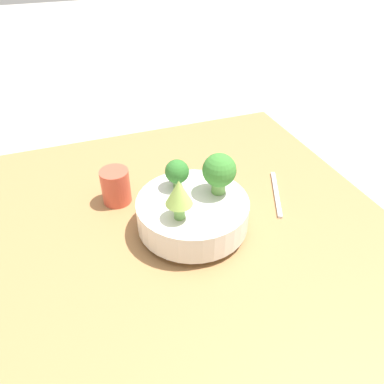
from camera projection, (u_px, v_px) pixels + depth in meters
ground_plane at (197, 239)px, 0.83m from camera, size 6.00×6.00×0.00m
table at (197, 233)px, 0.82m from camera, size 0.94×0.85×0.04m
bowl at (192, 212)px, 0.78m from camera, size 0.23×0.23×0.07m
broccoli_floret_front at (219, 171)px, 0.75m from camera, size 0.07×0.07×0.09m
broccoli_floret_right at (177, 172)px, 0.78m from camera, size 0.05×0.05×0.06m
romanesco_piece_far at (179, 194)px, 0.69m from camera, size 0.05×0.05×0.09m
cup at (116, 186)px, 0.86m from camera, size 0.07×0.07×0.08m
fork at (276, 193)px, 0.90m from camera, size 0.17×0.08×0.01m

